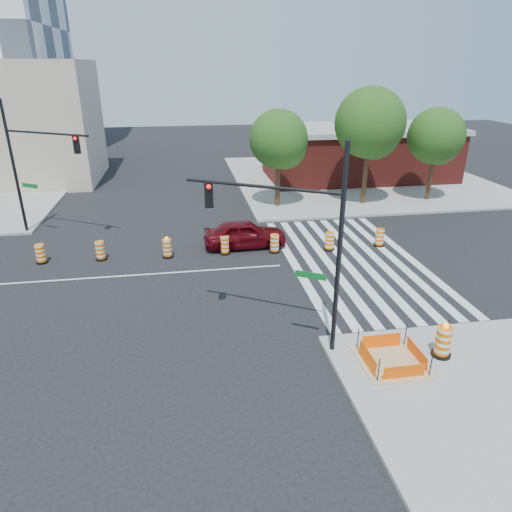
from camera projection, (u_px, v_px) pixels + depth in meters
name	position (u px, v px, depth m)	size (l,w,h in m)	color
ground	(141.00, 275.00, 22.55)	(120.00, 120.00, 0.00)	black
sidewalk_ne	(356.00, 178.00, 41.58)	(22.00, 22.00, 0.15)	gray
crosswalk_east	(352.00, 260.00, 24.18)	(6.75, 13.50, 0.01)	silver
lane_centerline	(141.00, 275.00, 22.55)	(14.00, 0.12, 0.01)	silver
excavation_pit	(392.00, 361.00, 15.62)	(2.20, 2.20, 0.90)	tan
brick_storefront	(359.00, 153.00, 40.71)	(16.50, 8.50, 4.60)	maroon
beige_midrise	(9.00, 123.00, 38.85)	(14.00, 10.00, 10.00)	#C0AD93
red_coupe	(245.00, 234.00, 25.71)	(1.86, 4.62, 1.58)	#50060D
signal_pole_se	(295.00, 229.00, 15.23)	(4.90, 2.91, 7.38)	black
signal_pole_nw	(33.00, 157.00, 25.82)	(5.08, 3.15, 7.74)	black
pit_drum	(443.00, 342.00, 15.82)	(0.67, 0.67, 1.31)	black
barricade	(445.00, 336.00, 16.15)	(0.64, 0.68, 1.05)	orange
tree_north_c	(279.00, 143.00, 31.53)	(4.07, 4.05, 6.89)	#382314
tree_north_d	(370.00, 127.00, 31.73)	(4.90, 4.90, 8.33)	#382314
tree_north_e	(436.00, 139.00, 33.01)	(4.04, 4.04, 6.87)	#382314
median_drum_2	(41.00, 254.00, 23.74)	(0.60, 0.60, 1.02)	black
median_drum_3	(100.00, 251.00, 24.14)	(0.60, 0.60, 1.02)	black
median_drum_4	(167.00, 249.00, 24.45)	(0.60, 0.60, 1.18)	black
median_drum_5	(225.00, 245.00, 24.90)	(0.60, 0.60, 1.02)	black
median_drum_6	(275.00, 244.00, 25.11)	(0.60, 0.60, 1.02)	black
median_drum_7	(329.00, 242.00, 25.40)	(0.60, 0.60, 1.02)	black
median_drum_8	(379.00, 238.00, 25.97)	(0.60, 0.60, 1.02)	black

